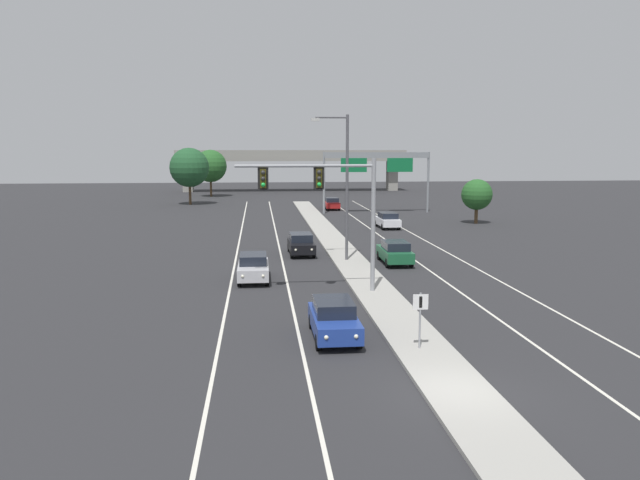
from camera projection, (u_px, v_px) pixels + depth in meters
ground_plane at (458, 394)px, 19.97m from camera, size 260.00×260.00×0.00m
median_island at (364, 278)px, 37.68m from camera, size 2.40×110.00×0.15m
lane_stripe_oncoming_center at (282, 260)px, 44.12m from camera, size 0.14×100.00×0.01m
lane_stripe_receding_center at (411, 258)px, 45.04m from camera, size 0.14×100.00×0.01m
edge_stripe_left at (235, 261)px, 43.79m from camera, size 0.14×100.00×0.01m
edge_stripe_right at (455, 257)px, 45.37m from camera, size 0.14×100.00×0.01m
overhead_signal_mast at (330, 197)px, 32.95m from camera, size 7.48×0.44×7.20m
median_sign_post at (420, 312)px, 23.89m from camera, size 0.60×0.10×2.20m
street_lamp_median at (344, 179)px, 42.61m from camera, size 2.58×0.28×10.00m
car_oncoming_blue at (334, 319)px, 25.83m from camera, size 1.83×4.48×1.58m
car_oncoming_silver at (253, 267)px, 37.14m from camera, size 1.83×4.48×1.58m
car_oncoming_black at (301, 244)px, 46.28m from camera, size 1.88×4.49×1.58m
car_receding_green at (395, 252)px, 42.58m from camera, size 1.86×4.48×1.58m
car_receding_white at (387, 220)px, 61.84m from camera, size 1.91×4.51×1.58m
car_receding_red at (332, 203)px, 80.84m from camera, size 1.87×4.49×1.58m
highway_sign_gantry at (377, 163)px, 75.81m from camera, size 13.28×0.42×7.50m
overpass_bridge at (292, 160)px, 115.83m from camera, size 42.40×6.40×7.65m
tree_far_right_c at (477, 195)px, 65.33m from camera, size 3.25×3.25×4.71m
tree_far_left_b at (189, 168)px, 87.49m from camera, size 5.55×5.55×8.03m
tree_far_left_c at (210, 166)px, 102.25m from camera, size 5.35×5.35×7.74m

